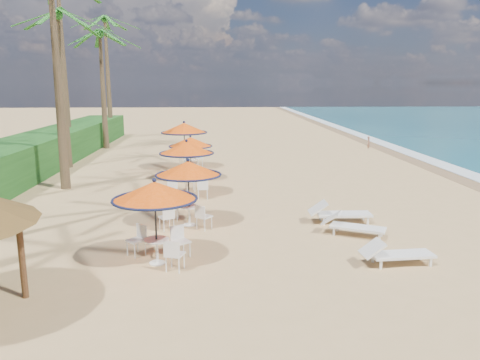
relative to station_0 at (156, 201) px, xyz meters
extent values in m
plane|color=tan|center=(5.23, 0.13, -1.67)|extent=(160.00, 160.00, 0.00)
cube|color=olive|center=(13.63, 10.13, -1.67)|extent=(1.40, 140.00, 0.02)
cube|color=#194716|center=(-8.27, 11.13, -0.77)|extent=(3.00, 40.00, 1.80)
cylinder|color=black|center=(-0.03, -0.03, -0.58)|extent=(0.05, 0.05, 2.19)
cone|color=#EB5614|center=(-0.03, -0.03, 0.28)|extent=(2.19, 2.19, 0.48)
torus|color=#111734|center=(-0.03, -0.03, 0.06)|extent=(2.19, 2.19, 0.07)
sphere|color=#111734|center=(-0.03, -0.03, 0.56)|extent=(0.11, 0.11, 0.11)
cylinder|color=white|center=(-0.03, -0.03, -1.02)|extent=(0.67, 0.67, 0.04)
cylinder|color=white|center=(-0.03, -0.03, -1.34)|extent=(0.08, 0.08, 0.67)
cylinder|color=black|center=(0.63, 3.29, -0.59)|extent=(0.05, 0.05, 2.16)
cone|color=#EB5614|center=(0.63, 3.29, 0.25)|extent=(2.16, 2.16, 0.47)
torus|color=#111734|center=(0.63, 3.29, 0.04)|extent=(2.16, 2.16, 0.07)
sphere|color=#111734|center=(0.63, 3.29, 0.53)|extent=(0.11, 0.11, 0.11)
cylinder|color=white|center=(0.63, 3.29, -1.03)|extent=(0.66, 0.66, 0.04)
cylinder|color=white|center=(0.63, 3.29, -1.34)|extent=(0.08, 0.08, 0.66)
cylinder|color=black|center=(0.33, 7.49, -0.54)|extent=(0.05, 0.05, 2.27)
cone|color=#EB5614|center=(0.33, 7.49, 0.35)|extent=(2.27, 2.27, 0.49)
torus|color=#111734|center=(0.33, 7.49, 0.12)|extent=(2.27, 2.27, 0.07)
sphere|color=#111734|center=(0.33, 7.49, 0.64)|extent=(0.12, 0.12, 0.12)
cylinder|color=white|center=(0.33, 7.49, -1.00)|extent=(0.69, 0.69, 0.04)
cylinder|color=white|center=(0.33, 7.49, -1.33)|extent=(0.08, 0.08, 0.69)
cylinder|color=black|center=(0.32, 10.69, -0.62)|extent=(0.05, 0.05, 2.10)
cone|color=#EB5614|center=(0.32, 10.69, 0.20)|extent=(2.10, 2.10, 0.46)
torus|color=#111734|center=(0.32, 10.69, -0.01)|extent=(2.10, 2.10, 0.06)
sphere|color=#111734|center=(0.32, 10.69, 0.46)|extent=(0.11, 0.11, 0.11)
cylinder|color=white|center=(0.32, 10.69, -1.05)|extent=(0.64, 0.64, 0.04)
cylinder|color=white|center=(0.32, 10.69, -1.35)|extent=(0.07, 0.07, 0.64)
cylinder|color=black|center=(-0.18, 13.86, -0.41)|extent=(0.05, 0.05, 2.51)
cone|color=#EB5614|center=(-0.18, 13.86, 0.57)|extent=(2.51, 2.51, 0.55)
torus|color=#111734|center=(-0.18, 13.86, 0.32)|extent=(2.52, 2.52, 0.08)
sphere|color=#111734|center=(-0.18, 13.86, 0.89)|extent=(0.13, 0.13, 0.13)
cylinder|color=white|center=(-0.18, 13.86, -0.93)|extent=(0.77, 0.77, 0.04)
cylinder|color=white|center=(-0.18, 13.86, -1.29)|extent=(0.09, 0.09, 0.77)
cube|color=white|center=(6.33, -0.43, -1.40)|extent=(1.68, 0.73, 0.07)
cube|color=white|center=(5.51, -0.49, -1.19)|extent=(0.59, 0.64, 0.41)
cube|color=white|center=(6.33, -0.43, -1.56)|extent=(0.06, 0.06, 0.23)
cube|color=white|center=(5.87, 1.90, -1.40)|extent=(1.75, 1.28, 0.07)
cube|color=white|center=(5.13, 2.27, -1.18)|extent=(0.76, 0.79, 0.41)
cube|color=white|center=(5.87, 1.90, -1.55)|extent=(0.06, 0.06, 0.23)
cube|color=white|center=(5.83, 3.33, -1.38)|extent=(1.81, 0.70, 0.07)
cube|color=white|center=(4.94, 3.35, -1.14)|extent=(0.61, 0.67, 0.45)
cube|color=white|center=(5.83, 3.33, -1.54)|extent=(0.06, 0.06, 0.25)
cylinder|color=brown|center=(-2.68, -1.87, -0.62)|extent=(0.14, 0.14, 2.11)
cone|color=brown|center=(-5.19, 9.12, 2.80)|extent=(0.44, 0.44, 8.94)
cone|color=brown|center=(-6.73, 14.62, 2.40)|extent=(0.44, 0.44, 8.13)
sphere|color=#1B5F1B|center=(-6.73, 14.62, 6.46)|extent=(0.56, 0.56, 0.56)
cone|color=brown|center=(-8.10, 19.43, 4.00)|extent=(0.44, 0.44, 11.35)
cone|color=brown|center=(-6.41, 22.44, 2.29)|extent=(0.44, 0.44, 7.93)
sphere|color=#1B5F1B|center=(-6.41, 22.44, 6.26)|extent=(0.56, 0.56, 0.56)
cone|color=brown|center=(-7.26, 28.03, 3.14)|extent=(0.44, 0.44, 9.62)
sphere|color=#1B5F1B|center=(-7.26, 28.03, 7.95)|extent=(0.56, 0.56, 0.56)
imported|color=#99654D|center=(12.36, 20.80, -1.18)|extent=(0.30, 0.40, 0.97)
camera|label=1|loc=(1.55, -11.65, 2.96)|focal=35.00mm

